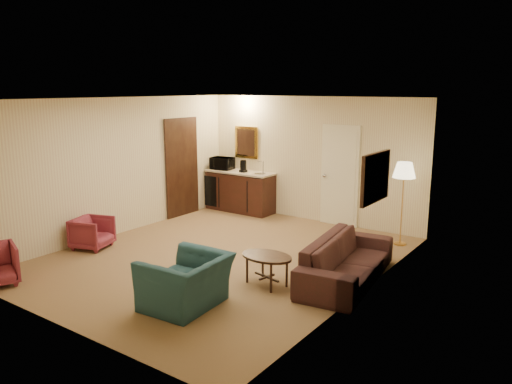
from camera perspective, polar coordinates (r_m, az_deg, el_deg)
ground at (r=8.42m, az=-4.01°, el=-7.43°), size 6.00×6.00×0.00m
room_walls at (r=8.67m, az=-1.45°, el=4.85°), size 5.02×6.01×2.61m
wetbar_cabinet at (r=11.34m, az=-1.82°, el=0.09°), size 1.64×0.58×0.92m
sofa at (r=7.41m, az=10.38°, el=-6.86°), size 0.92×2.24×0.85m
teal_armchair at (r=6.51m, az=-8.04°, el=-9.19°), size 0.75×1.08×0.90m
rose_chair_near at (r=9.22m, az=-18.22°, el=-4.29°), size 0.71×0.74×0.61m
coffee_table at (r=7.21m, az=1.23°, el=-8.89°), size 0.87×0.68×0.44m
floor_lamp at (r=9.22m, az=16.37°, el=-1.30°), size 0.51×0.51×1.51m
waste_bin at (r=10.97m, az=0.74°, el=-1.93°), size 0.29×0.29×0.31m
microwave at (r=11.52m, az=-3.90°, el=3.44°), size 0.53×0.34×0.34m
coffee_maker at (r=11.12m, az=-1.47°, el=2.97°), size 0.16×0.16×0.27m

